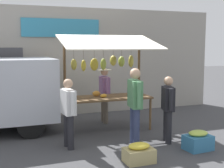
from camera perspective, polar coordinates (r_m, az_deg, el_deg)
The scene contains 9 objects.
ground_plane at distance 8.24m, azimuth -0.71°, elevation -8.41°, with size 40.00×40.00×0.00m, color #424244.
street_backdrop at distance 10.03m, azimuth -5.18°, elevation 4.21°, with size 9.00×0.30×3.40m.
market_stall at distance 8.02m, azimuth -0.83°, elevation 2.55°, with size 2.50×1.46×2.50m.
vendor_with_sunhat at distance 8.79m, azimuth -1.39°, elevation -1.30°, with size 0.41×0.68×1.57m.
shopper_in_striped_shirt at distance 7.10m, azimuth 10.34°, elevation -3.89°, with size 0.34×0.64×1.52m.
shopper_with_shopping_bag at distance 6.80m, azimuth 4.28°, elevation -3.08°, with size 0.29×0.72×1.72m.
shopper_with_ponytail at distance 6.66m, azimuth -8.10°, elevation -4.64°, with size 0.27×0.66×1.51m.
produce_crate_near at distance 6.89m, azimuth 15.67°, elevation -10.13°, with size 0.60×0.47×0.42m.
produce_crate_side at distance 6.00m, azimuth 5.03°, elevation -12.72°, with size 0.57×0.41×0.38m.
Camera 1 is at (2.57, 7.51, 2.21)m, focal length 49.22 mm.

